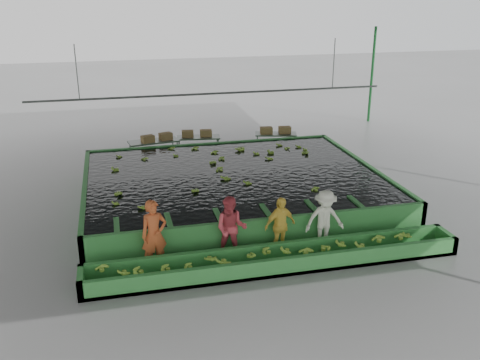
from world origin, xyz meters
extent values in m
plane|color=gray|center=(0.00, 0.00, 0.00)|extent=(80.00, 80.00, 0.00)
cube|color=gray|center=(0.00, 0.00, 5.00)|extent=(20.00, 22.00, 0.04)
cube|color=black|center=(0.00, 1.50, 0.85)|extent=(9.70, 7.70, 0.00)
cylinder|color=#59605B|center=(0.00, 5.00, 3.00)|extent=(0.08, 0.08, 14.00)
cylinder|color=#59605B|center=(-5.00, 5.00, 4.00)|extent=(0.04, 0.04, 2.00)
cylinder|color=#59605B|center=(5.00, 5.00, 4.00)|extent=(0.04, 0.04, 2.00)
imported|color=#C35528|center=(-3.08, -2.80, 0.93)|extent=(0.76, 0.58, 1.87)
imported|color=#C54049|center=(-1.04, -2.80, 0.88)|extent=(1.03, 0.92, 1.77)
imported|color=#FBD94B|center=(0.31, -2.80, 0.82)|extent=(1.03, 0.66, 1.64)
imported|color=silver|center=(1.61, -2.80, 0.86)|extent=(1.13, 0.68, 1.71)
camera|label=1|loc=(-3.87, -15.38, 6.93)|focal=40.00mm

